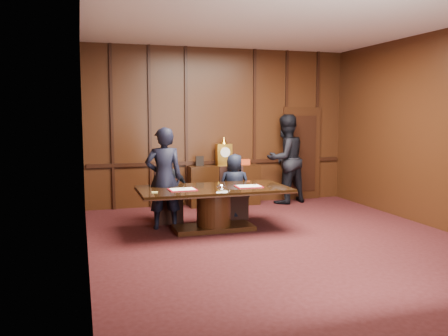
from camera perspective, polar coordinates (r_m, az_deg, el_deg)
name	(u,v)px	position (r m, az deg, el deg)	size (l,w,h in m)	color
room	(285,134)	(7.61, 7.35, 4.07)	(7.00, 7.04, 3.50)	black
sideboard	(224,184)	(10.62, -0.01, -1.89)	(1.60, 0.45, 1.54)	black
conference_table	(214,202)	(8.34, -1.26, -4.06)	(2.62, 1.32, 0.76)	black
folder_left	(183,189)	(8.06, -5.02, -2.59)	(0.47, 0.34, 0.02)	maroon
folder_right	(249,186)	(8.38, 2.99, -2.22)	(0.48, 0.35, 0.02)	maroon
inkstand	(221,188)	(7.86, -0.38, -2.45)	(0.20, 0.14, 0.12)	white
notepad	(155,192)	(7.83, -8.34, -2.90)	(0.10, 0.07, 0.01)	#E2D56E
chair_left	(168,207)	(9.08, -6.72, -4.62)	(0.49, 0.49, 0.99)	black
chair_right	(233,203)	(9.39, 1.14, -4.20)	(0.52, 0.52, 0.99)	black
signatory_left	(169,189)	(8.94, -6.67, -2.53)	(0.75, 0.31, 1.28)	black
signatory_right	(235,186)	(9.26, 1.28, -2.20)	(0.62, 0.40, 1.27)	black
witness_left	(164,178)	(8.47, -7.24, -1.24)	(0.66, 0.43, 1.81)	black
witness_right	(285,159)	(10.91, 7.40, 1.08)	(0.99, 0.77, 2.03)	black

